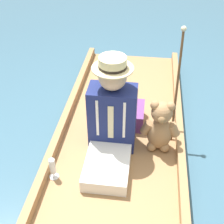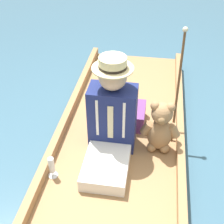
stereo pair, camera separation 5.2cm
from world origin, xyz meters
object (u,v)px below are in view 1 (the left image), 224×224
teddy_bear (160,127)px  wine_glass (53,167)px  seated_person (111,120)px  walking_cane (178,78)px

teddy_bear → wine_glass: size_ratio=2.53×
seated_person → teddy_bear: 0.40m
teddy_bear → wine_glass: (0.78, 0.43, -0.11)m
seated_person → wine_glass: size_ratio=4.43×
seated_person → walking_cane: 0.64m
teddy_bear → walking_cane: (-0.11, -0.26, 0.32)m
seated_person → wine_glass: seated_person is taller
teddy_bear → walking_cane: bearing=-113.4°
wine_glass → walking_cane: size_ratio=0.20×
wine_glass → walking_cane: bearing=-142.3°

